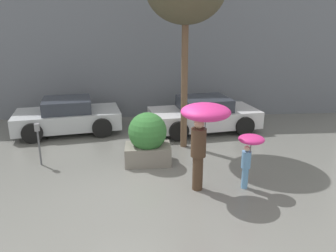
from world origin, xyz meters
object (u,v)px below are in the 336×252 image
(planter_box, at_px, (148,139))
(parked_car_far, at_px, (68,116))
(person_adult, at_px, (204,122))
(parked_car_near, at_px, (204,115))
(parking_meter, at_px, (38,135))
(person_child, at_px, (249,148))

(planter_box, bearing_deg, parked_car_far, 132.78)
(person_adult, height_order, parked_car_far, person_adult)
(parked_car_near, height_order, parked_car_far, same)
(planter_box, bearing_deg, person_adult, -54.34)
(parked_car_far, distance_m, parking_meter, 2.94)
(person_adult, xyz_separation_m, parked_car_near, (0.86, 4.53, -1.08))
(parked_car_near, xyz_separation_m, parking_meter, (-5.01, -2.75, 0.28))
(person_adult, bearing_deg, planter_box, 166.49)
(parked_car_far, bearing_deg, parking_meter, 166.38)
(person_child, distance_m, parking_meter, 5.51)
(parked_car_near, distance_m, parking_meter, 5.72)
(planter_box, height_order, person_child, planter_box)
(parked_car_far, relative_size, parking_meter, 3.27)
(planter_box, relative_size, parked_car_far, 0.37)
(parked_car_near, bearing_deg, person_child, 173.57)
(parked_car_far, bearing_deg, parked_car_near, -102.55)
(person_adult, height_order, parking_meter, person_adult)
(planter_box, bearing_deg, person_child, -36.64)
(person_adult, height_order, person_child, person_adult)
(parked_car_far, bearing_deg, planter_box, -147.83)
(person_child, bearing_deg, planter_box, -161.77)
(person_child, bearing_deg, parking_meter, -144.00)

